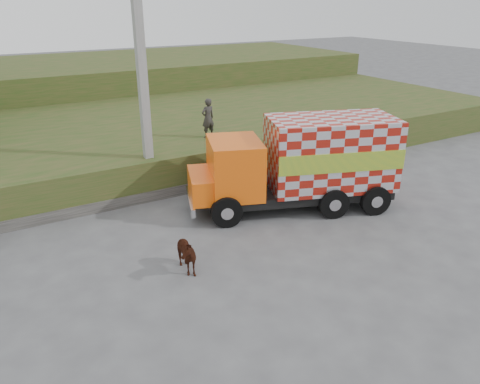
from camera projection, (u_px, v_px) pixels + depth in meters
ground at (234, 238)px, 14.61m from camera, size 120.00×120.00×0.00m
embankment at (131, 138)px, 22.30m from camera, size 40.00×12.00×1.50m
embankment_far at (74, 85)px, 31.60m from camera, size 40.00×12.00×3.00m
retaining_strip at (129, 199)px, 16.96m from camera, size 16.00×0.50×0.40m
utility_pole at (143, 87)px, 16.25m from camera, size 1.20×0.30×8.00m
cargo_truck at (304, 163)px, 16.21m from camera, size 7.50×4.51×3.19m
cow at (183, 254)px, 12.65m from camera, size 0.58×1.26×1.07m
pedestrian at (208, 118)px, 19.40m from camera, size 0.65×0.47×1.64m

